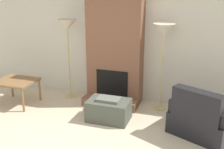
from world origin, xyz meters
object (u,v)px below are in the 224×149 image
Objects in this scene: side_table at (16,83)px; floor_lamp_left at (67,28)px; ottoman at (109,110)px; floor_lamp_right at (164,33)px; armchair at (203,119)px.

floor_lamp_left is (0.88, 0.70, 1.08)m from side_table.
floor_lamp_left reaches higher than side_table.
floor_lamp_left is at bearing 146.26° from ottoman.
side_table is at bearing -141.60° from floor_lamp_left.
side_table is (-2.07, 0.09, 0.26)m from ottoman.
floor_lamp_left is 2.01m from floor_lamp_right.
floor_lamp_right reaches higher than armchair.
side_table reaches higher than ottoman.
armchair is at bearing 0.69° from ottoman.
side_table is at bearing 177.40° from ottoman.
floor_lamp_right is at bearing 13.60° from side_table.
armchair reaches higher than side_table.
ottoman is 1.66m from armchair.
floor_lamp_left reaches higher than floor_lamp_right.
armchair is 0.73× the size of floor_lamp_left.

